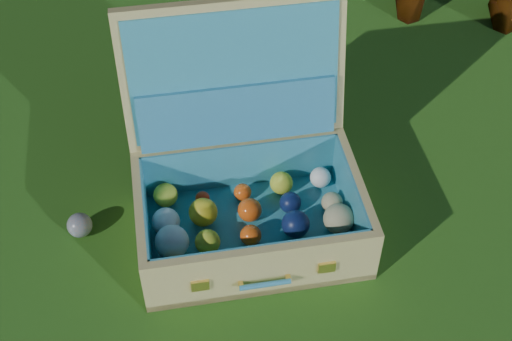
# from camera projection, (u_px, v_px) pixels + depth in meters

# --- Properties ---
(ground) EXTENTS (60.00, 60.00, 0.00)m
(ground) POSITION_uv_depth(u_px,v_px,m) (264.00, 209.00, 1.92)
(ground) COLOR #215114
(ground) RESTS_ON ground
(stray_ball) EXTENTS (0.07, 0.07, 0.07)m
(stray_ball) POSITION_uv_depth(u_px,v_px,m) (80.00, 225.00, 1.84)
(stray_ball) COLOR teal
(stray_ball) RESTS_ON ground
(suitcase) EXTENTS (0.70, 0.66, 0.54)m
(suitcase) POSITION_uv_depth(u_px,v_px,m) (244.00, 175.00, 1.80)
(suitcase) COLOR tan
(suitcase) RESTS_ON ground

